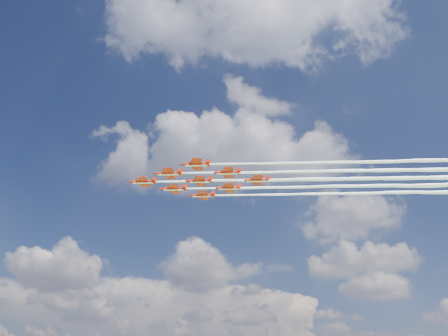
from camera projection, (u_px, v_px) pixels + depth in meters
The scene contains 9 objects.
jet_lead at pixel (320, 179), 165.57m from camera, with size 141.51×23.07×2.80m.
jet_row2_port at pixel (353, 171), 158.91m from camera, with size 141.51×23.07×2.80m.
jet_row2_starb at pixel (345, 187), 171.57m from camera, with size 141.51×23.07×2.80m.
jet_row3_port at pixel (389, 161), 152.24m from camera, with size 141.51×23.07×2.80m.
jet_row3_centre at pixel (378, 179), 164.90m from camera, with size 141.51×23.07×2.80m.
jet_row3_starb at pixel (368, 193), 177.56m from camera, with size 141.51×23.07×2.80m.
jet_row4_port at pixel (413, 170), 158.24m from camera, with size 141.51×23.07×2.80m.
jet_row4_starb at pixel (401, 186), 170.90m from camera, with size 141.51×23.07×2.80m.
jet_tail at pixel (436, 178), 164.24m from camera, with size 141.51×23.07×2.80m.
Camera 1 is at (33.42, -148.63, 4.00)m, focal length 35.00 mm.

